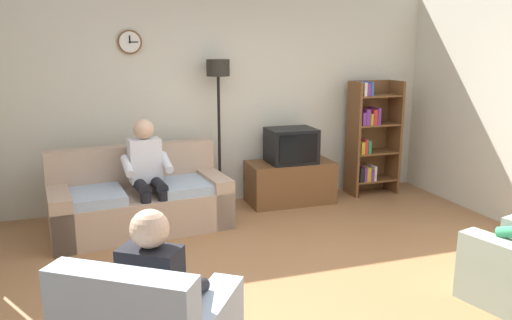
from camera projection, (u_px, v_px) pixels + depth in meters
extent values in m
plane|color=#9E6B42|center=(306.00, 287.00, 4.19)|extent=(12.00, 12.00, 0.00)
cube|color=beige|center=(225.00, 98.00, 6.35)|extent=(6.20, 0.12, 2.70)
cylinder|color=brown|center=(130.00, 42.00, 5.77)|extent=(0.28, 0.03, 0.28)
cylinder|color=white|center=(130.00, 42.00, 5.75)|extent=(0.24, 0.01, 0.24)
cube|color=black|center=(130.00, 39.00, 5.74)|extent=(0.02, 0.01, 0.09)
cube|color=black|center=(133.00, 42.00, 5.76)|extent=(0.11, 0.01, 0.01)
cube|color=tan|center=(142.00, 212.00, 5.46)|extent=(1.98, 1.05, 0.42)
cube|color=tan|center=(133.00, 166.00, 5.68)|extent=(1.91, 0.42, 0.48)
cube|color=tan|center=(213.00, 196.00, 5.79)|extent=(0.32, 0.86, 0.56)
cube|color=tan|center=(60.00, 216.00, 5.10)|extent=(0.32, 0.86, 0.56)
cube|color=#9EADBC|center=(186.00, 185.00, 5.56)|extent=(0.67, 0.75, 0.10)
cube|color=#9EADBC|center=(94.00, 196.00, 5.16)|extent=(0.67, 0.75, 0.10)
cube|color=brown|center=(290.00, 182.00, 6.44)|extent=(1.10, 0.56, 0.54)
cube|color=black|center=(283.00, 175.00, 6.67)|extent=(1.10, 0.04, 0.03)
cube|color=black|center=(291.00, 145.00, 6.31)|extent=(0.60, 0.48, 0.44)
cube|color=black|center=(299.00, 149.00, 6.08)|extent=(0.50, 0.01, 0.36)
cube|color=brown|center=(353.00, 139.00, 6.65)|extent=(0.04, 0.36, 1.55)
cube|color=brown|center=(394.00, 137.00, 6.85)|extent=(0.04, 0.36, 1.55)
cube|color=brown|center=(367.00, 136.00, 6.91)|extent=(0.64, 0.02, 1.55)
cube|color=brown|center=(372.00, 179.00, 6.88)|extent=(0.60, 0.34, 0.02)
cube|color=black|center=(357.00, 173.00, 6.76)|extent=(0.06, 0.28, 0.20)
cube|color=#72338C|center=(361.00, 173.00, 6.78)|extent=(0.03, 0.28, 0.20)
cube|color=gold|center=(364.00, 173.00, 6.80)|extent=(0.06, 0.28, 0.19)
cube|color=#72338C|center=(368.00, 174.00, 6.82)|extent=(0.04, 0.28, 0.15)
cube|color=silver|center=(371.00, 172.00, 6.83)|extent=(0.03, 0.28, 0.20)
cube|color=brown|center=(373.00, 152.00, 6.79)|extent=(0.60, 0.34, 0.02)
cube|color=gold|center=(358.00, 147.00, 6.68)|extent=(0.05, 0.28, 0.16)
cube|color=red|center=(362.00, 145.00, 6.69)|extent=(0.04, 0.28, 0.19)
cube|color=#267F4C|center=(365.00, 146.00, 6.71)|extent=(0.04, 0.28, 0.18)
cube|color=brown|center=(374.00, 124.00, 6.71)|extent=(0.60, 0.34, 0.02)
cube|color=#72338C|center=(360.00, 118.00, 6.59)|extent=(0.05, 0.28, 0.17)
cube|color=#72338C|center=(364.00, 116.00, 6.61)|extent=(0.05, 0.28, 0.21)
cube|color=gold|center=(367.00, 118.00, 6.63)|extent=(0.04, 0.28, 0.15)
cube|color=red|center=(370.00, 116.00, 6.64)|extent=(0.06, 0.28, 0.20)
cube|color=#72338C|center=(374.00, 116.00, 6.66)|extent=(0.04, 0.28, 0.22)
cube|color=brown|center=(376.00, 96.00, 6.62)|extent=(0.60, 0.34, 0.02)
cube|color=silver|center=(361.00, 89.00, 6.51)|extent=(0.04, 0.28, 0.17)
cube|color=#72338C|center=(364.00, 89.00, 6.52)|extent=(0.05, 0.28, 0.16)
cube|color=#2D59A5|center=(367.00, 88.00, 6.53)|extent=(0.04, 0.28, 0.18)
cylinder|color=black|center=(220.00, 205.00, 6.31)|extent=(0.28, 0.28, 0.03)
cylinder|color=black|center=(219.00, 141.00, 6.13)|extent=(0.04, 0.04, 1.70)
cylinder|color=black|center=(218.00, 68.00, 5.93)|extent=(0.28, 0.28, 0.20)
cube|color=#9EADBC|center=(122.00, 318.00, 2.50)|extent=(0.76, 0.60, 0.50)
cube|color=gray|center=(510.00, 280.00, 3.71)|extent=(0.40, 0.82, 0.56)
cube|color=silver|center=(145.00, 160.00, 5.40)|extent=(0.36, 0.24, 0.48)
sphere|color=#D8AD8C|center=(144.00, 129.00, 5.31)|extent=(0.22, 0.22, 0.22)
cylinder|color=black|center=(158.00, 185.00, 5.32)|extent=(0.17, 0.39, 0.13)
cylinder|color=black|center=(142.00, 187.00, 5.25)|extent=(0.17, 0.39, 0.13)
cylinder|color=black|center=(164.00, 215.00, 5.22)|extent=(0.12, 0.12, 0.52)
cylinder|color=black|center=(147.00, 217.00, 5.14)|extent=(0.12, 0.12, 0.52)
cylinder|color=silver|center=(166.00, 162.00, 5.40)|extent=(0.13, 0.34, 0.20)
cylinder|color=silver|center=(127.00, 166.00, 5.23)|extent=(0.13, 0.34, 0.20)
cube|color=black|center=(152.00, 287.00, 2.79)|extent=(0.39, 0.36, 0.48)
sphere|color=#D8AD8C|center=(150.00, 229.00, 2.73)|extent=(0.22, 0.22, 0.22)
cylinder|color=black|center=(155.00, 307.00, 3.05)|extent=(0.32, 0.39, 0.13)
cylinder|color=black|center=(182.00, 311.00, 3.00)|extent=(0.32, 0.39, 0.13)
cylinder|color=black|center=(128.00, 278.00, 2.95)|extent=(0.26, 0.32, 0.20)
cylinder|color=black|center=(193.00, 287.00, 2.84)|extent=(0.26, 0.32, 0.20)
cylinder|color=#4C4742|center=(512.00, 251.00, 3.89)|extent=(0.22, 0.40, 0.13)
cylinder|color=#4C4742|center=(487.00, 268.00, 4.09)|extent=(0.13, 0.13, 0.40)
cylinder|color=#4C4742|center=(499.00, 263.00, 4.19)|extent=(0.13, 0.13, 0.40)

